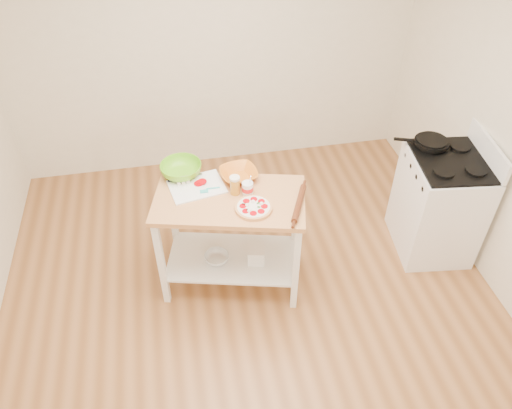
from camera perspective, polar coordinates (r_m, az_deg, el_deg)
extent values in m
cube|color=#A0683B|center=(4.03, 0.01, -13.40)|extent=(4.00, 4.50, 0.02)
cube|color=beige|center=(4.97, -5.24, 18.16)|extent=(4.00, 0.02, 2.70)
cube|color=tan|center=(3.69, -3.07, 0.51)|extent=(1.23, 0.86, 0.04)
cube|color=white|center=(4.12, -2.76, -6.15)|extent=(1.14, 0.78, 0.02)
cube|color=white|center=(3.90, -10.75, -6.75)|extent=(0.06, 0.06, 0.86)
cube|color=white|center=(4.25, -9.40, -1.60)|extent=(0.06, 0.06, 0.86)
cube|color=white|center=(3.81, 4.56, -7.46)|extent=(0.06, 0.06, 0.86)
cube|color=white|center=(4.17, 4.51, -2.13)|extent=(0.06, 0.06, 0.86)
cube|color=white|center=(4.55, 20.05, -0.08)|extent=(0.66, 0.75, 0.92)
cube|color=black|center=(4.27, 21.47, 4.66)|extent=(0.62, 0.71, 0.02)
cube|color=white|center=(4.35, 25.04, 5.65)|extent=(0.11, 0.68, 0.18)
cylinder|color=black|center=(4.36, 19.44, 6.74)|extent=(0.28, 0.28, 0.03)
cube|color=black|center=(4.32, 16.62, 7.11)|extent=(0.17, 0.08, 0.02)
cylinder|color=#E7A562|center=(3.57, -0.28, -0.43)|extent=(0.27, 0.27, 0.02)
cylinder|color=#E7A562|center=(3.56, -0.28, -0.29)|extent=(0.27, 0.27, 0.01)
cylinder|color=white|center=(3.56, -0.28, -0.28)|extent=(0.24, 0.24, 0.01)
cylinder|color=#BF010A|center=(3.56, 0.96, -0.21)|extent=(0.05, 0.05, 0.01)
cylinder|color=#BF010A|center=(3.60, 0.61, 0.37)|extent=(0.05, 0.05, 0.01)
cylinder|color=#BF010A|center=(3.61, -0.24, 0.61)|extent=(0.05, 0.05, 0.01)
cylinder|color=#BF010A|center=(3.60, -1.12, 0.39)|extent=(0.05, 0.05, 0.01)
cylinder|color=#BF010A|center=(3.56, -1.52, -0.17)|extent=(0.05, 0.05, 0.01)
cylinder|color=#BF010A|center=(3.52, -1.19, -0.77)|extent=(0.05, 0.05, 0.01)
cylinder|color=#BF010A|center=(3.50, -0.31, -1.03)|extent=(0.05, 0.05, 0.01)
cylinder|color=#BF010A|center=(3.51, 0.59, -0.79)|extent=(0.05, 0.05, 0.01)
sphere|color=white|center=(3.58, 0.64, 0.07)|extent=(0.03, 0.03, 0.03)
sphere|color=white|center=(3.59, -0.35, 0.30)|extent=(0.03, 0.03, 0.03)
sphere|color=white|center=(3.56, -1.02, -0.09)|extent=(0.03, 0.03, 0.03)
sphere|color=white|center=(3.52, -0.78, -0.76)|extent=(0.03, 0.03, 0.03)
plane|color=#235F1D|center=(3.55, 0.32, -0.27)|extent=(0.03, 0.03, 0.00)
plane|color=#235F1D|center=(3.58, 0.25, 0.17)|extent=(0.03, 0.03, 0.00)
plane|color=#235F1D|center=(3.59, -0.46, 0.35)|extent=(0.02, 0.02, 0.00)
plane|color=#235F1D|center=(3.57, -1.42, 0.06)|extent=(0.03, 0.03, 0.00)
plane|color=#235F1D|center=(3.52, -0.98, -0.60)|extent=(0.03, 0.03, 0.00)
cube|color=white|center=(3.79, -6.78, 2.04)|extent=(0.45, 0.37, 0.01)
cube|color=#F4EACC|center=(3.81, -8.83, 2.44)|extent=(0.03, 0.03, 0.02)
cube|color=#F4EACC|center=(3.82, -8.32, 2.56)|extent=(0.03, 0.03, 0.02)
cube|color=#F4EACC|center=(3.82, -7.82, 2.68)|extent=(0.03, 0.03, 0.02)
cube|color=#F4EACC|center=(3.84, -8.96, 2.74)|extent=(0.03, 0.03, 0.02)
cube|color=#F4EACC|center=(3.84, -8.46, 2.86)|extent=(0.03, 0.03, 0.02)
cube|color=#F4EACC|center=(3.85, -7.96, 2.98)|extent=(0.03, 0.03, 0.02)
cylinder|color=#BF010A|center=(3.80, -6.59, 2.40)|extent=(0.07, 0.07, 0.01)
cylinder|color=#BF010A|center=(3.80, -6.38, 2.52)|extent=(0.07, 0.07, 0.01)
cylinder|color=#BF010A|center=(3.80, -6.17, 2.65)|extent=(0.07, 0.07, 0.01)
cube|color=#33B4B0|center=(3.72, -5.94, 1.50)|extent=(0.06, 0.04, 0.01)
cylinder|color=#33B4B0|center=(3.74, -4.92, 1.89)|extent=(0.10, 0.01, 0.01)
cube|color=silver|center=(3.88, -7.48, 3.25)|extent=(0.18, 0.04, 0.00)
cube|color=black|center=(3.86, -9.34, 2.84)|extent=(0.10, 0.03, 0.01)
imported|color=orange|center=(3.83, -2.00, 3.47)|extent=(0.33, 0.33, 0.07)
imported|color=#67B91A|center=(3.90, -8.55, 3.96)|extent=(0.45, 0.45, 0.10)
cylinder|color=#C48423|center=(3.67, -2.42, 2.10)|extent=(0.07, 0.07, 0.13)
cylinder|color=white|center=(3.62, -2.45, 3.03)|extent=(0.08, 0.08, 0.02)
cylinder|color=white|center=(3.67, -0.97, 1.85)|extent=(0.08, 0.08, 0.10)
cylinder|color=red|center=(3.67, -0.97, 1.85)|extent=(0.09, 0.09, 0.04)
cylinder|color=silver|center=(3.63, -0.67, 2.85)|extent=(0.01, 0.05, 0.10)
cylinder|color=#5A2A14|center=(3.60, 4.94, 0.12)|extent=(0.21, 0.38, 0.05)
imported|color=silver|center=(4.08, -4.51, -6.09)|extent=(0.22, 0.22, 0.06)
cube|color=white|center=(4.04, 0.05, -5.79)|extent=(0.16, 0.16, 0.13)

